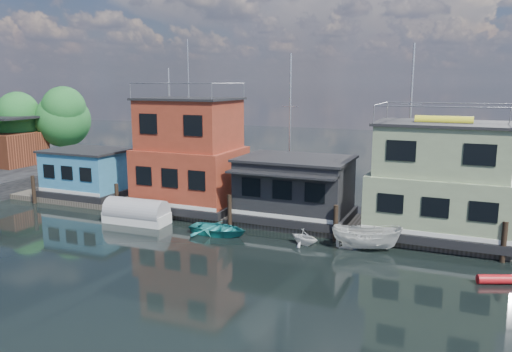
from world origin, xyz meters
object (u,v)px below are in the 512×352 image
at_px(motorboat, 366,237).
at_px(tarp_runabout, 137,213).
at_px(houseboat_dark, 295,188).
at_px(houseboat_red, 190,156).
at_px(houseboat_green, 439,181).
at_px(dinghy_white, 304,237).
at_px(houseboat_blue, 88,172).
at_px(dinghy_teal, 218,229).
at_px(red_kayak, 511,279).

xyz_separation_m(motorboat, tarp_runabout, (-15.28, -0.50, -0.08)).
bearing_deg(houseboat_dark, houseboat_red, 179.86).
relative_size(houseboat_red, tarp_runabout, 2.63).
distance_m(houseboat_green, dinghy_white, 8.70).
bearing_deg(houseboat_red, motorboat, -15.44).
xyz_separation_m(houseboat_blue, houseboat_red, (9.50, 0.00, 1.90)).
height_order(houseboat_dark, houseboat_green, houseboat_green).
height_order(houseboat_red, houseboat_green, houseboat_red).
height_order(houseboat_blue, houseboat_dark, houseboat_dark).
height_order(houseboat_blue, tarp_runabout, houseboat_blue).
height_order(dinghy_teal, tarp_runabout, tarp_runabout).
xyz_separation_m(houseboat_green, red_kayak, (3.70, -5.86, -3.32)).
bearing_deg(dinghy_teal, red_kayak, -95.34).
xyz_separation_m(houseboat_blue, houseboat_green, (26.50, 0.00, 1.34)).
bearing_deg(tarp_runabout, dinghy_white, -2.12).
distance_m(houseboat_green, tarp_runabout, 19.45).
bearing_deg(tarp_runabout, red_kayak, -6.49).
distance_m(motorboat, tarp_runabout, 15.29).
bearing_deg(houseboat_green, red_kayak, -57.77).
distance_m(houseboat_green, motorboat, 5.82).
relative_size(houseboat_blue, motorboat, 1.64).
bearing_deg(houseboat_green, houseboat_blue, -180.00).
height_order(red_kayak, tarp_runabout, tarp_runabout).
xyz_separation_m(dinghy_teal, red_kayak, (16.18, -1.42, -0.16)).
xyz_separation_m(houseboat_dark, dinghy_white, (2.02, -4.17, -1.93)).
xyz_separation_m(dinghy_white, motorboat, (3.50, 0.46, 0.27)).
distance_m(houseboat_dark, motorboat, 6.86).
bearing_deg(houseboat_red, dinghy_white, -22.71).
bearing_deg(red_kayak, houseboat_red, 141.89).
distance_m(houseboat_dark, dinghy_teal, 5.99).
xyz_separation_m(red_kayak, motorboat, (-7.18, 2.13, 0.52)).
height_order(houseboat_blue, dinghy_white, houseboat_blue).
relative_size(dinghy_teal, red_kayak, 1.19).
bearing_deg(motorboat, dinghy_white, 88.18).
bearing_deg(houseboat_blue, motorboat, -9.21).
distance_m(dinghy_white, tarp_runabout, 11.78).
relative_size(houseboat_blue, red_kayak, 2.06).
bearing_deg(houseboat_red, dinghy_teal, -44.54).
xyz_separation_m(houseboat_red, dinghy_white, (10.02, -4.19, -3.62)).
bearing_deg(houseboat_dark, dinghy_white, -64.22).
bearing_deg(dinghy_teal, houseboat_green, -70.73).
xyz_separation_m(houseboat_blue, tarp_runabout, (7.74, -4.24, -1.53)).
height_order(houseboat_green, dinghy_white, houseboat_green).
distance_m(houseboat_red, motorboat, 14.42).
bearing_deg(red_kayak, houseboat_blue, 146.72).
height_order(houseboat_red, dinghy_teal, houseboat_red).
relative_size(houseboat_dark, motorboat, 1.90).
bearing_deg(motorboat, houseboat_dark, 46.81).
xyz_separation_m(dinghy_teal, dinghy_white, (5.50, 0.25, 0.10)).
relative_size(houseboat_dark, dinghy_white, 4.03).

